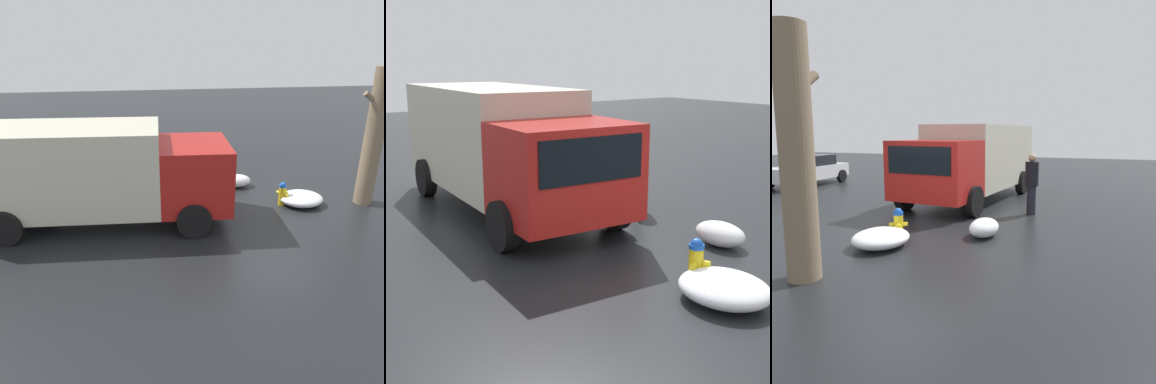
{
  "view_description": "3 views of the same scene",
  "coord_description": "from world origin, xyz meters",
  "views": [
    {
      "loc": [
        4.47,
        9.94,
        4.67
      ],
      "look_at": [
        2.94,
        0.88,
        0.96
      ],
      "focal_mm": 35.0,
      "sensor_mm": 36.0,
      "label": 1
    },
    {
      "loc": [
        -4.92,
        5.71,
        3.23
      ],
      "look_at": [
        2.48,
        0.32,
        0.98
      ],
      "focal_mm": 50.0,
      "sensor_mm": 36.0,
      "label": 2
    },
    {
      "loc": [
        -7.11,
        -4.34,
        2.4
      ],
      "look_at": [
        2.62,
        -0.57,
        0.74
      ],
      "focal_mm": 35.0,
      "sensor_mm": 36.0,
      "label": 3
    }
  ],
  "objects": [
    {
      "name": "snow_pile_curbside",
      "position": [
        -0.6,
        0.07,
        0.19
      ],
      "size": [
        1.33,
        1.16,
        0.39
      ],
      "color": "white",
      "rests_on": "ground_plane"
    },
    {
      "name": "fire_hydrant",
      "position": [
        -0.0,
        -0.0,
        0.38
      ],
      "size": [
        0.35,
        0.4,
        0.73
      ],
      "rotation": [
        0.0,
        0.0,
        3.66
      ],
      "color": "yellow",
      "rests_on": "ground_plane"
    },
    {
      "name": "delivery_truck",
      "position": [
        5.49,
        0.18,
        1.48
      ],
      "size": [
        7.12,
        3.07,
        2.66
      ],
      "rotation": [
        0.0,
        0.0,
        1.49
      ],
      "color": "red",
      "rests_on": "ground_plane"
    },
    {
      "name": "pedestrian",
      "position": [
        3.76,
        -2.26,
        0.98
      ],
      "size": [
        0.39,
        0.39,
        1.79
      ],
      "rotation": [
        0.0,
        0.0,
        2.54
      ],
      "color": "#23232D",
      "rests_on": "ground_plane"
    },
    {
      "name": "snow_pile_by_hydrant",
      "position": [
        0.96,
        -1.72,
        0.21
      ],
      "size": [
        0.99,
        0.65,
        0.43
      ],
      "color": "white",
      "rests_on": "ground_plane"
    },
    {
      "name": "ground_plane",
      "position": [
        0.0,
        0.0,
        0.0
      ],
      "size": [
        60.0,
        60.0,
        0.0
      ],
      "primitive_type": "plane",
      "color": "black"
    }
  ]
}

